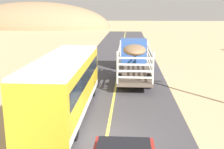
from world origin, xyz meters
name	(u,v)px	position (x,y,z in m)	size (l,w,h in m)	color
ground_plane	(106,140)	(0.00, 0.00, 0.00)	(240.00, 240.00, 0.00)	tan
road_surface	(106,140)	(0.00, 0.00, 0.01)	(8.00, 120.00, 0.02)	#423F44
road_centre_line	(106,140)	(0.00, 0.00, 0.02)	(0.16, 117.60, 0.00)	#D8CC4C
livestock_truck	(134,55)	(1.39, 13.13, 1.79)	(2.53, 9.70, 3.02)	#3359A5
bus	(65,83)	(-2.56, 3.23, 1.75)	(2.54, 10.00, 3.21)	gold
distant_hill	(34,28)	(-27.09, 70.84, 0.00)	(44.96, 21.69, 15.15)	#957553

